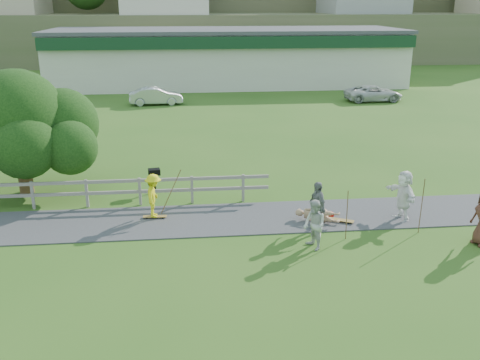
# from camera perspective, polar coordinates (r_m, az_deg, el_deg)

# --- Properties ---
(ground) EXTENTS (260.00, 260.00, 0.00)m
(ground) POSITION_cam_1_polar(r_m,az_deg,el_deg) (17.97, -4.88, -6.20)
(ground) COLOR #2F5B1A
(ground) RESTS_ON ground
(path) EXTENTS (34.00, 3.00, 0.04)m
(path) POSITION_cam_1_polar(r_m,az_deg,el_deg) (19.34, -4.99, -4.30)
(path) COLOR #353537
(path) RESTS_ON ground
(fence) EXTENTS (15.05, 0.10, 1.10)m
(fence) POSITION_cam_1_polar(r_m,az_deg,el_deg) (21.24, -17.71, -1.00)
(fence) COLOR slate
(fence) RESTS_ON ground
(strip_mall) EXTENTS (32.50, 10.75, 5.10)m
(strip_mall) POSITION_cam_1_polar(r_m,az_deg,el_deg) (51.68, -1.37, 13.05)
(strip_mall) COLOR beige
(strip_mall) RESTS_ON ground
(skater_rider) EXTENTS (0.65, 1.06, 1.59)m
(skater_rider) POSITION_cam_1_polar(r_m,az_deg,el_deg) (19.39, -9.18, -1.94)
(skater_rider) COLOR yellow
(skater_rider) RESTS_ON ground
(skater_fallen) EXTENTS (1.07, 1.57, 0.57)m
(skater_fallen) POSITION_cam_1_polar(r_m,az_deg,el_deg) (19.23, 8.25, -3.71)
(skater_fallen) COLOR tan
(skater_fallen) RESTS_ON ground
(spectator_a) EXTENTS (0.84, 0.95, 1.63)m
(spectator_a) POSITION_cam_1_polar(r_m,az_deg,el_deg) (17.02, 7.93, -4.78)
(spectator_a) COLOR #BABAB6
(spectator_a) RESTS_ON ground
(spectator_b) EXTENTS (0.63, 1.10, 1.76)m
(spectator_b) POSITION_cam_1_polar(r_m,az_deg,el_deg) (18.37, 8.23, -2.79)
(spectator_b) COLOR slate
(spectator_b) RESTS_ON ground
(spectator_d) EXTENTS (0.81, 1.78, 1.85)m
(spectator_d) POSITION_cam_1_polar(r_m,az_deg,el_deg) (19.90, 17.03, -1.60)
(spectator_d) COLOR white
(spectator_d) RESTS_ON ground
(car_silver) EXTENTS (4.11, 1.69, 1.32)m
(car_silver) POSITION_cam_1_polar(r_m,az_deg,el_deg) (41.63, -8.97, 8.84)
(car_silver) COLOR #B5B7BE
(car_silver) RESTS_ON ground
(car_white) EXTENTS (4.59, 2.29, 1.25)m
(car_white) POSITION_cam_1_polar(r_m,az_deg,el_deg) (43.89, 14.06, 8.96)
(car_white) COLOR silver
(car_white) RESTS_ON ground
(tree) EXTENTS (6.00, 6.00, 3.99)m
(tree) POSITION_cam_1_polar(r_m,az_deg,el_deg) (23.21, -22.31, 3.40)
(tree) COLOR black
(tree) RESTS_ON ground
(bbq) EXTENTS (0.52, 0.43, 1.01)m
(bbq) POSITION_cam_1_polar(r_m,az_deg,el_deg) (22.20, -9.09, -0.08)
(bbq) COLOR black
(bbq) RESTS_ON ground
(longboard_rider) EXTENTS (0.86, 0.24, 0.09)m
(longboard_rider) POSITION_cam_1_polar(r_m,az_deg,el_deg) (19.67, -9.07, -3.99)
(longboard_rider) COLOR brown
(longboard_rider) RESTS_ON ground
(longboard_fallen) EXTENTS (0.99, 0.68, 0.11)m
(longboard_fallen) POSITION_cam_1_polar(r_m,az_deg,el_deg) (19.43, 10.58, -4.33)
(longboard_fallen) COLOR brown
(longboard_fallen) RESTS_ON ground
(helmet) EXTENTS (0.24, 0.24, 0.24)m
(helmet) POSITION_cam_1_polar(r_m,az_deg,el_deg) (19.75, 9.68, -3.69)
(helmet) COLOR #A8100A
(helmet) RESTS_ON ground
(pole_rider) EXTENTS (0.03, 0.03, 1.89)m
(pole_rider) POSITION_cam_1_polar(r_m,az_deg,el_deg) (19.69, -7.40, -1.08)
(pole_rider) COLOR brown
(pole_rider) RESTS_ON ground
(pole_spec_left) EXTENTS (0.03, 0.03, 1.71)m
(pole_spec_left) POSITION_cam_1_polar(r_m,az_deg,el_deg) (17.86, 11.33, -3.70)
(pole_spec_left) COLOR brown
(pole_spec_left) RESTS_ON ground
(pole_spec_right) EXTENTS (0.03, 0.03, 1.95)m
(pole_spec_right) POSITION_cam_1_polar(r_m,az_deg,el_deg) (18.95, 18.80, -2.65)
(pole_spec_right) COLOR brown
(pole_spec_right) RESTS_ON ground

